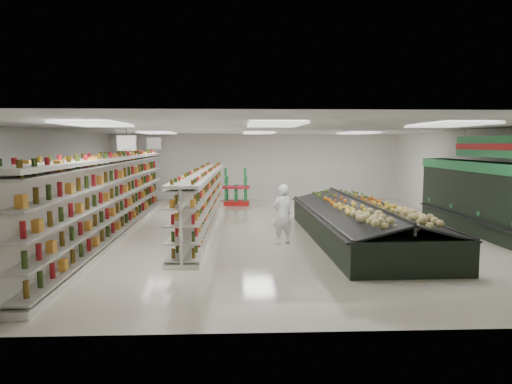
{
  "coord_description": "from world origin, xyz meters",
  "views": [
    {
      "loc": [
        -0.86,
        -14.34,
        2.72
      ],
      "look_at": [
        -0.25,
        0.25,
        1.19
      ],
      "focal_mm": 32.0,
      "sensor_mm": 36.0,
      "label": 1
    }
  ],
  "objects_px": {
    "gondola_center": "(204,201)",
    "soda_endcap": "(236,189)",
    "produce_island": "(360,222)",
    "shopper_background": "(189,192)",
    "gondola_left": "(109,199)",
    "shopper_main": "(283,214)"
  },
  "relations": [
    {
      "from": "shopper_main",
      "to": "shopper_background",
      "type": "bearing_deg",
      "value": -89.87
    },
    {
      "from": "gondola_left",
      "to": "produce_island",
      "type": "height_order",
      "value": "gondola_left"
    },
    {
      "from": "gondola_left",
      "to": "shopper_background",
      "type": "relative_size",
      "value": 8.37
    },
    {
      "from": "gondola_center",
      "to": "produce_island",
      "type": "bearing_deg",
      "value": -25.55
    },
    {
      "from": "shopper_main",
      "to": "shopper_background",
      "type": "xyz_separation_m",
      "value": [
        -3.17,
        6.21,
        -0.01
      ]
    },
    {
      "from": "soda_endcap",
      "to": "shopper_background",
      "type": "height_order",
      "value": "shopper_background"
    },
    {
      "from": "gondola_left",
      "to": "soda_endcap",
      "type": "xyz_separation_m",
      "value": [
        3.76,
        6.66,
        -0.34
      ]
    },
    {
      "from": "gondola_left",
      "to": "gondola_center",
      "type": "distance_m",
      "value": 3.02
    },
    {
      "from": "shopper_main",
      "to": "shopper_background",
      "type": "height_order",
      "value": "shopper_main"
    },
    {
      "from": "gondola_center",
      "to": "soda_endcap",
      "type": "xyz_separation_m",
      "value": [
        1.05,
        5.34,
        -0.1
      ]
    },
    {
      "from": "shopper_background",
      "to": "shopper_main",
      "type": "bearing_deg",
      "value": -155.82
    },
    {
      "from": "gondola_left",
      "to": "shopper_main",
      "type": "xyz_separation_m",
      "value": [
        5.05,
        -1.47,
        -0.25
      ]
    },
    {
      "from": "gondola_center",
      "to": "gondola_left",
      "type": "bearing_deg",
      "value": -152.85
    },
    {
      "from": "gondola_left",
      "to": "shopper_main",
      "type": "relative_size",
      "value": 8.24
    },
    {
      "from": "gondola_center",
      "to": "shopper_background",
      "type": "bearing_deg",
      "value": 104.85
    },
    {
      "from": "gondola_left",
      "to": "shopper_background",
      "type": "xyz_separation_m",
      "value": [
        1.88,
        4.74,
        -0.27
      ]
    },
    {
      "from": "produce_island",
      "to": "soda_endcap",
      "type": "height_order",
      "value": "soda_endcap"
    },
    {
      "from": "soda_endcap",
      "to": "produce_island",
      "type": "bearing_deg",
      "value": -65.13
    },
    {
      "from": "gondola_center",
      "to": "produce_island",
      "type": "xyz_separation_m",
      "value": [
        4.61,
        -2.32,
        -0.31
      ]
    },
    {
      "from": "shopper_main",
      "to": "shopper_background",
      "type": "relative_size",
      "value": 1.02
    },
    {
      "from": "gondola_center",
      "to": "shopper_main",
      "type": "height_order",
      "value": "gondola_center"
    },
    {
      "from": "shopper_background",
      "to": "gondola_left",
      "type": "bearing_deg",
      "value": 155.5
    }
  ]
}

